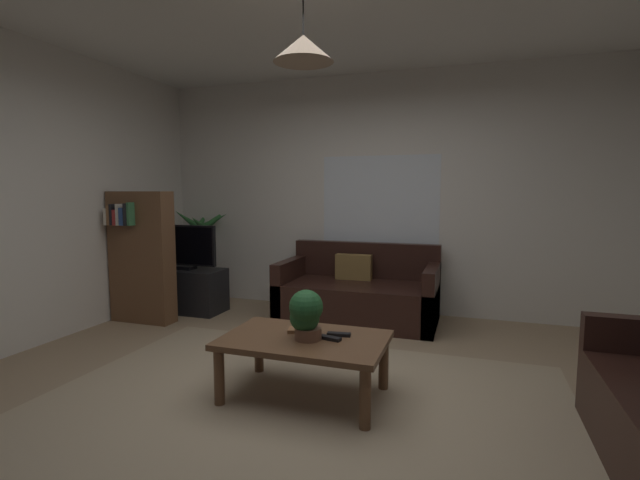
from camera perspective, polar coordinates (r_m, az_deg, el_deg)
name	(u,v)px	position (r m, az deg, el deg)	size (l,w,h in m)	color
floor	(306,399)	(3.26, -1.78, -19.42)	(5.34, 4.84, 0.02)	#9E8466
rug	(295,411)	(3.09, -3.17, -20.69)	(3.47, 2.66, 0.01)	tan
wall_back	(379,194)	(5.31, 7.47, 5.76)	(5.46, 0.06, 2.74)	silver
wall_left	(3,195)	(4.64, -35.06, 4.68)	(0.06, 4.84, 2.74)	silver
window_pane	(380,201)	(5.28, 7.54, 4.85)	(1.35, 0.01, 1.05)	white
couch_under_window	(358,296)	(4.95, 4.85, -7.02)	(1.67, 0.86, 0.82)	black
coffee_table	(304,346)	(3.14, -1.97, -13.20)	(1.10, 0.70, 0.42)	brown
book_on_table_0	(297,330)	(3.24, -2.90, -11.27)	(0.12, 0.11, 0.02)	#99663F
remote_on_table_0	(339,334)	(3.15, 2.39, -11.81)	(0.05, 0.16, 0.02)	black
remote_on_table_1	(329,338)	(3.07, 1.20, -12.26)	(0.05, 0.16, 0.02)	black
potted_plant_on_table	(306,314)	(3.02, -1.79, -9.28)	(0.23, 0.23, 0.34)	brown
tv_stand	(186,290)	(5.55, -16.54, -6.06)	(0.90, 0.44, 0.50)	black
tv	(184,247)	(5.45, -16.83, -0.81)	(0.83, 0.16, 0.51)	black
potted_palm_corner	(203,256)	(6.03, -14.60, -1.97)	(0.82, 0.87, 1.27)	brown
bookshelf_corner	(141,255)	(5.19, -21.64, -1.83)	(0.70, 0.31, 1.40)	brown
pendant_lamp	(303,48)	(3.10, -2.11, 23.01)	(0.39, 0.39, 0.53)	black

